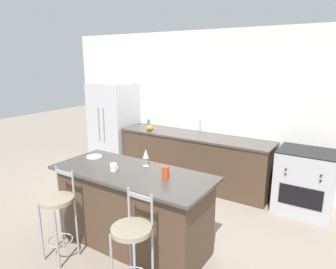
{
  "coord_description": "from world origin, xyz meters",
  "views": [
    {
      "loc": [
        2.35,
        -4.19,
        2.21
      ],
      "look_at": [
        0.1,
        -0.64,
        1.15
      ],
      "focal_mm": 32.0,
      "sensor_mm": 36.0,
      "label": 1
    }
  ],
  "objects_px": {
    "pumpkin_decoration": "(150,128)",
    "soap_bottle": "(149,123)",
    "refrigerator": "(115,125)",
    "dinner_plate": "(94,157)",
    "bar_stool_near": "(58,210)",
    "coffee_mug": "(114,167)",
    "wine_glass": "(146,154)",
    "bar_stool_far": "(132,241)",
    "tumbler_cup": "(166,172)",
    "oven_range": "(305,181)"
  },
  "relations": [
    {
      "from": "coffee_mug",
      "to": "soap_bottle",
      "type": "relative_size",
      "value": 0.83
    },
    {
      "from": "pumpkin_decoration",
      "to": "soap_bottle",
      "type": "xyz_separation_m",
      "value": [
        -0.27,
        0.33,
        0.0
      ]
    },
    {
      "from": "refrigerator",
      "to": "soap_bottle",
      "type": "height_order",
      "value": "refrigerator"
    },
    {
      "from": "refrigerator",
      "to": "coffee_mug",
      "type": "height_order",
      "value": "refrigerator"
    },
    {
      "from": "wine_glass",
      "to": "bar_stool_far",
      "type": "bearing_deg",
      "value": -60.85
    },
    {
      "from": "tumbler_cup",
      "to": "bar_stool_near",
      "type": "bearing_deg",
      "value": -145.25
    },
    {
      "from": "dinner_plate",
      "to": "soap_bottle",
      "type": "height_order",
      "value": "soap_bottle"
    },
    {
      "from": "dinner_plate",
      "to": "soap_bottle",
      "type": "xyz_separation_m",
      "value": [
        -0.61,
        2.07,
        0.02
      ]
    },
    {
      "from": "refrigerator",
      "to": "wine_glass",
      "type": "bearing_deg",
      "value": -39.81
    },
    {
      "from": "pumpkin_decoration",
      "to": "soap_bottle",
      "type": "distance_m",
      "value": 0.42
    },
    {
      "from": "bar_stool_near",
      "to": "tumbler_cup",
      "type": "xyz_separation_m",
      "value": [
        0.98,
        0.68,
        0.42
      ]
    },
    {
      "from": "refrigerator",
      "to": "bar_stool_far",
      "type": "height_order",
      "value": "refrigerator"
    },
    {
      "from": "oven_range",
      "to": "soap_bottle",
      "type": "xyz_separation_m",
      "value": [
        -2.96,
        0.17,
        0.51
      ]
    },
    {
      "from": "refrigerator",
      "to": "soap_bottle",
      "type": "relative_size",
      "value": 13.16
    },
    {
      "from": "bar_stool_near",
      "to": "dinner_plate",
      "type": "relative_size",
      "value": 5.16
    },
    {
      "from": "bar_stool_far",
      "to": "dinner_plate",
      "type": "bearing_deg",
      "value": 148.06
    },
    {
      "from": "coffee_mug",
      "to": "soap_bottle",
      "type": "xyz_separation_m",
      "value": [
        -1.18,
        2.3,
        -0.02
      ]
    },
    {
      "from": "oven_range",
      "to": "bar_stool_near",
      "type": "height_order",
      "value": "bar_stool_near"
    },
    {
      "from": "wine_glass",
      "to": "dinner_plate",
      "type": "bearing_deg",
      "value": -172.8
    },
    {
      "from": "soap_bottle",
      "to": "refrigerator",
      "type": "bearing_deg",
      "value": -164.01
    },
    {
      "from": "oven_range",
      "to": "pumpkin_decoration",
      "type": "distance_m",
      "value": 2.75
    },
    {
      "from": "dinner_plate",
      "to": "wine_glass",
      "type": "bearing_deg",
      "value": 7.2
    },
    {
      "from": "pumpkin_decoration",
      "to": "soap_bottle",
      "type": "relative_size",
      "value": 1.0
    },
    {
      "from": "bar_stool_near",
      "to": "coffee_mug",
      "type": "xyz_separation_m",
      "value": [
        0.35,
        0.54,
        0.4
      ]
    },
    {
      "from": "oven_range",
      "to": "dinner_plate",
      "type": "xyz_separation_m",
      "value": [
        -2.35,
        -1.89,
        0.49
      ]
    },
    {
      "from": "coffee_mug",
      "to": "tumbler_cup",
      "type": "xyz_separation_m",
      "value": [
        0.62,
        0.14,
        0.02
      ]
    },
    {
      "from": "refrigerator",
      "to": "bar_stool_far",
      "type": "distance_m",
      "value": 3.73
    },
    {
      "from": "oven_range",
      "to": "bar_stool_far",
      "type": "relative_size",
      "value": 0.9
    },
    {
      "from": "bar_stool_far",
      "to": "soap_bottle",
      "type": "relative_size",
      "value": 7.8
    },
    {
      "from": "dinner_plate",
      "to": "oven_range",
      "type": "bearing_deg",
      "value": 38.92
    },
    {
      "from": "oven_range",
      "to": "refrigerator",
      "type": "bearing_deg",
      "value": -179.44
    },
    {
      "from": "tumbler_cup",
      "to": "refrigerator",
      "type": "bearing_deg",
      "value": 142.19
    },
    {
      "from": "bar_stool_near",
      "to": "dinner_plate",
      "type": "distance_m",
      "value": 0.88
    },
    {
      "from": "bar_stool_far",
      "to": "refrigerator",
      "type": "bearing_deg",
      "value": 134.53
    },
    {
      "from": "wine_glass",
      "to": "pumpkin_decoration",
      "type": "xyz_separation_m",
      "value": [
        -1.12,
        1.64,
        -0.13
      ]
    },
    {
      "from": "bar_stool_far",
      "to": "tumbler_cup",
      "type": "relative_size",
      "value": 7.62
    },
    {
      "from": "bar_stool_near",
      "to": "wine_glass",
      "type": "height_order",
      "value": "wine_glass"
    },
    {
      "from": "bar_stool_far",
      "to": "wine_glass",
      "type": "distance_m",
      "value": 1.14
    },
    {
      "from": "bar_stool_far",
      "to": "soap_bottle",
      "type": "distance_m",
      "value": 3.45
    },
    {
      "from": "pumpkin_decoration",
      "to": "soap_bottle",
      "type": "height_order",
      "value": "soap_bottle"
    },
    {
      "from": "refrigerator",
      "to": "tumbler_cup",
      "type": "bearing_deg",
      "value": -37.81
    },
    {
      "from": "oven_range",
      "to": "pumpkin_decoration",
      "type": "xyz_separation_m",
      "value": [
        -2.69,
        -0.16,
        0.51
      ]
    },
    {
      "from": "wine_glass",
      "to": "pumpkin_decoration",
      "type": "relative_size",
      "value": 1.59
    },
    {
      "from": "bar_stool_far",
      "to": "wine_glass",
      "type": "height_order",
      "value": "wine_glass"
    },
    {
      "from": "refrigerator",
      "to": "dinner_plate",
      "type": "relative_size",
      "value": 8.71
    },
    {
      "from": "refrigerator",
      "to": "soap_bottle",
      "type": "distance_m",
      "value": 0.76
    },
    {
      "from": "wine_glass",
      "to": "pumpkin_decoration",
      "type": "distance_m",
      "value": 1.99
    },
    {
      "from": "oven_range",
      "to": "wine_glass",
      "type": "xyz_separation_m",
      "value": [
        -1.57,
        -1.8,
        0.63
      ]
    },
    {
      "from": "pumpkin_decoration",
      "to": "dinner_plate",
      "type": "bearing_deg",
      "value": -78.68
    },
    {
      "from": "refrigerator",
      "to": "pumpkin_decoration",
      "type": "bearing_deg",
      "value": -7.16
    }
  ]
}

